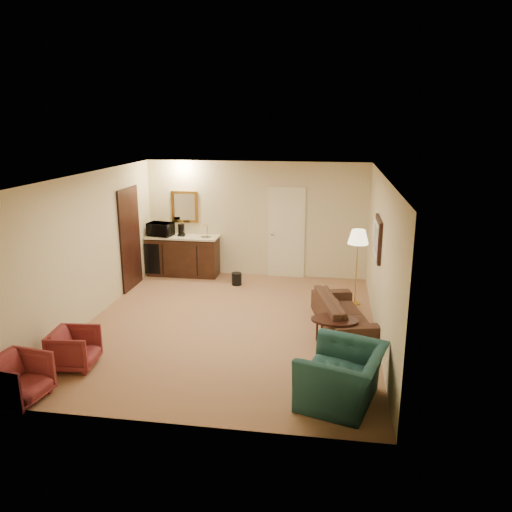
{
  "coord_description": "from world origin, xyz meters",
  "views": [
    {
      "loc": [
        1.69,
        -7.94,
        3.46
      ],
      "look_at": [
        0.39,
        0.5,
        1.13
      ],
      "focal_mm": 35.0,
      "sensor_mm": 36.0,
      "label": 1
    }
  ],
  "objects": [
    {
      "name": "ground",
      "position": [
        0.0,
        0.0,
        0.0
      ],
      "size": [
        6.0,
        6.0,
        0.0
      ],
      "primitive_type": "plane",
      "color": "#9C704F",
      "rests_on": "ground"
    },
    {
      "name": "coffee_table",
      "position": [
        1.8,
        -0.5,
        0.21
      ],
      "size": [
        0.85,
        0.68,
        0.43
      ],
      "primitive_type": "cube",
      "rotation": [
        0.0,
        0.0,
        0.26
      ],
      "color": "black",
      "rests_on": "ground"
    },
    {
      "name": "sofa",
      "position": [
        1.95,
        0.18,
        0.37
      ],
      "size": [
        0.99,
        1.96,
        0.74
      ],
      "primitive_type": "imported",
      "rotation": [
        0.0,
        0.0,
        1.82
      ],
      "color": "black",
      "rests_on": "ground"
    },
    {
      "name": "waste_bin",
      "position": [
        -0.3,
        2.18,
        0.13
      ],
      "size": [
        0.26,
        0.26,
        0.27
      ],
      "primitive_type": "cylinder",
      "rotation": [
        0.0,
        0.0,
        -0.23
      ],
      "color": "black",
      "rests_on": "ground"
    },
    {
      "name": "teal_armchair",
      "position": [
        1.9,
        -2.2,
        0.48
      ],
      "size": [
        1.0,
        1.26,
        0.96
      ],
      "primitive_type": "imported",
      "rotation": [
        0.0,
        0.0,
        -1.86
      ],
      "color": "#1C4748",
      "rests_on": "ground"
    },
    {
      "name": "rose_chair_far",
      "position": [
        -2.15,
        -2.8,
        0.33
      ],
      "size": [
        0.69,
        0.73,
        0.66
      ],
      "primitive_type": "imported",
      "rotation": [
        0.0,
        0.0,
        1.43
      ],
      "color": "maroon",
      "rests_on": "ground"
    },
    {
      "name": "floor_lamp",
      "position": [
        2.2,
        1.4,
        0.74
      ],
      "size": [
        0.43,
        0.43,
        1.49
      ],
      "primitive_type": "cube",
      "rotation": [
        0.0,
        0.0,
        0.1
      ],
      "color": "#BA923E",
      "rests_on": "ground"
    },
    {
      "name": "microwave",
      "position": [
        -2.15,
        2.68,
        1.11
      ],
      "size": [
        0.59,
        0.4,
        0.37
      ],
      "primitive_type": "imported",
      "rotation": [
        0.0,
        0.0,
        -0.19
      ],
      "color": "black",
      "rests_on": "wetbar_cabinet"
    },
    {
      "name": "room_walls",
      "position": [
        -0.1,
        0.77,
        1.72
      ],
      "size": [
        5.02,
        6.01,
        2.61
      ],
      "color": "beige",
      "rests_on": "ground"
    },
    {
      "name": "coffee_maker",
      "position": [
        -1.68,
        2.73,
        1.06
      ],
      "size": [
        0.18,
        0.18,
        0.28
      ],
      "primitive_type": "cylinder",
      "rotation": [
        0.0,
        0.0,
        0.22
      ],
      "color": "black",
      "rests_on": "wetbar_cabinet"
    },
    {
      "name": "wetbar_cabinet",
      "position": [
        -1.65,
        2.72,
        0.46
      ],
      "size": [
        1.64,
        0.58,
        0.92
      ],
      "primitive_type": "cube",
      "color": "#321B0F",
      "rests_on": "ground"
    },
    {
      "name": "rose_chair_near",
      "position": [
        -1.9,
        -1.85,
        0.31
      ],
      "size": [
        0.63,
        0.66,
        0.63
      ],
      "primitive_type": "imported",
      "rotation": [
        0.0,
        0.0,
        1.67
      ],
      "color": "maroon",
      "rests_on": "ground"
    }
  ]
}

